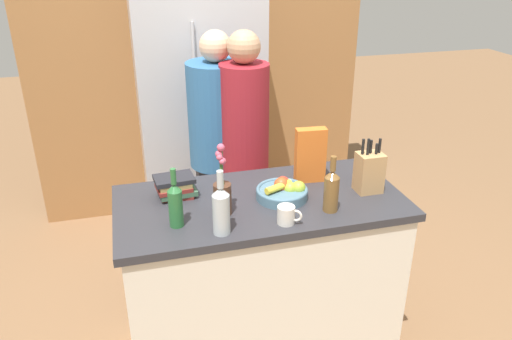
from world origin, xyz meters
The scene contains 14 objects.
kitchen_island centered at (0.00, 0.00, 0.47)m, with size 1.42×0.69×0.93m.
back_wall_wood centered at (0.00, 1.79, 1.30)m, with size 2.62×0.12×2.60m.
refrigerator centered at (-0.07, 1.43, 0.99)m, with size 0.88×0.62×1.98m.
fruit_bowl centered at (0.11, -0.01, 0.97)m, with size 0.26×0.26×0.10m.
knife_block centered at (0.55, -0.05, 1.04)m, with size 0.13×0.11×0.29m.
flower_vase centered at (-0.21, -0.09, 1.03)m, with size 0.08×0.08×0.35m.
cereal_box centered at (0.31, 0.14, 1.08)m, with size 0.16×0.07×0.29m.
coffee_mug centered at (0.05, -0.25, 0.97)m, with size 0.11×0.08×0.08m.
book_stack centered at (-0.40, 0.14, 0.98)m, with size 0.21×0.16×0.11m.
bottle_oil centered at (0.29, -0.19, 1.04)m, with size 0.07×0.07×0.28m.
bottle_vinegar centered at (-0.43, -0.14, 1.04)m, with size 0.06×0.06×0.28m.
bottle_wine centered at (-0.25, -0.26, 1.05)m, with size 0.08×0.08×0.30m.
person_at_sink centered at (-0.05, 0.81, 0.91)m, with size 0.37×0.37×1.63m.
person_in_blue centered at (0.08, 0.66, 0.94)m, with size 0.29×0.29×1.64m.
Camera 1 is at (-0.59, -2.10, 2.09)m, focal length 35.00 mm.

